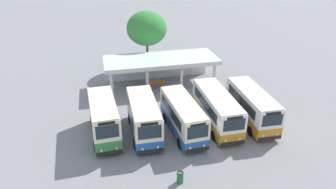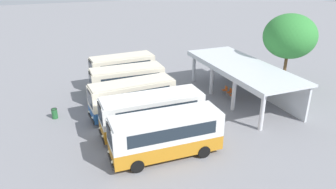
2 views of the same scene
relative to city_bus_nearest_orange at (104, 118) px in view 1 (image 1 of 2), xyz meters
name	(u,v)px [view 1 (image 1 of 2)]	position (x,y,z in m)	size (l,w,h in m)	color
ground_plane	(201,144)	(7.91, -3.14, -1.90)	(180.00, 180.00, 0.00)	gray
city_bus_nearest_orange	(104,118)	(0.00, 0.00, 0.00)	(2.58, 6.79, 3.46)	black
city_bus_second_in_row	(144,116)	(3.44, -0.41, -0.08)	(2.47, 7.01, 3.29)	black
city_bus_middle_cream	(183,115)	(6.89, -0.89, -0.16)	(2.62, 7.45, 3.13)	black
city_bus_fourth_amber	(217,108)	(10.33, -0.31, -0.15)	(2.49, 8.03, 3.16)	black
city_bus_fifth_blue	(252,105)	(13.77, -0.52, -0.14)	(2.51, 7.72, 3.18)	black
terminal_canopy	(160,63)	(7.15, 10.46, 0.70)	(13.30, 5.21, 3.40)	silver
waiting_chair_end_by_column	(151,84)	(5.81, 9.08, -1.38)	(0.45, 0.45, 0.86)	slate
waiting_chair_second_from_end	(157,83)	(6.51, 9.17, -1.38)	(0.45, 0.45, 0.86)	slate
waiting_chair_middle_seat	(163,83)	(7.20, 9.04, -1.38)	(0.45, 0.45, 0.86)	slate
roadside_tree_behind_canopy	(147,28)	(6.50, 15.72, 3.62)	(5.25, 5.25, 7.76)	brown
litter_bin_apron	(180,177)	(4.95, -7.27, -1.44)	(0.49, 0.49, 0.90)	#266633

